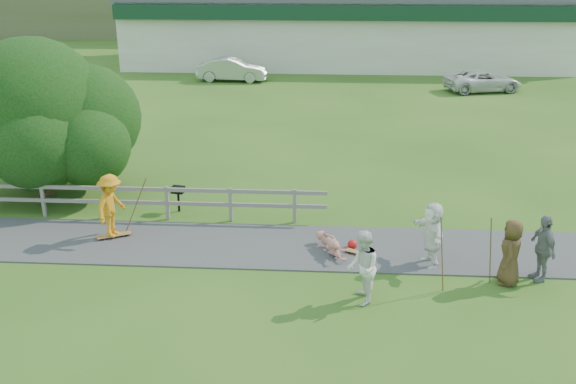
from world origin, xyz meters
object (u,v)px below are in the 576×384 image
at_px(spectator_b, 543,248).
at_px(bbq, 178,199).
at_px(spectator_c, 511,253).
at_px(tree, 39,137).
at_px(skater_rider, 111,209).
at_px(car_white, 483,81).
at_px(skater_fallen, 331,244).
at_px(car_silver, 232,70).
at_px(spectator_a, 362,268).
at_px(spectator_d, 432,234).

xyz_separation_m(spectator_b, bbq, (-10.28, 4.02, -0.46)).
xyz_separation_m(spectator_c, tree, (-14.45, 5.66, 1.17)).
xyz_separation_m(skater_rider, car_white, (15.60, 22.86, -0.29)).
bearing_deg(bbq, skater_fallen, -18.04).
bearing_deg(spectator_b, tree, -121.86).
bearing_deg(spectator_b, car_white, 158.59).
xyz_separation_m(skater_fallen, car_silver, (-6.60, 25.91, 0.48)).
bearing_deg(spectator_b, spectator_a, -85.04).
bearing_deg(spectator_a, skater_fallen, -169.27).
xyz_separation_m(skater_fallen, spectator_d, (2.66, -0.49, 0.61)).
relative_size(spectator_a, tree, 0.24).
bearing_deg(tree, car_silver, 81.14).
bearing_deg(car_silver, skater_rider, -176.01).
bearing_deg(tree, spectator_a, -32.56).
bearing_deg(spectator_a, car_silver, -170.33).
relative_size(spectator_d, car_silver, 0.39).
height_order(spectator_c, car_silver, spectator_c).
distance_m(spectator_d, car_white, 24.84).
bearing_deg(skater_rider, skater_fallen, -81.68).
relative_size(spectator_a, car_white, 0.39).
height_order(skater_rider, tree, tree).
height_order(spectator_b, tree, tree).
distance_m(car_white, bbq, 25.02).
distance_m(car_silver, tree, 22.00).
distance_m(spectator_b, car_white, 24.95).
bearing_deg(tree, bbq, -15.27).
relative_size(skater_rider, spectator_c, 1.09).
height_order(spectator_b, bbq, spectator_b).
bearing_deg(spectator_c, bbq, -95.46).
distance_m(spectator_a, spectator_c, 3.93).
height_order(spectator_a, spectator_d, spectator_a).
distance_m(spectator_b, tree, 16.27).
bearing_deg(spectator_a, spectator_b, 102.70).
bearing_deg(car_silver, car_white, -95.29).
height_order(spectator_c, spectator_d, spectator_d).
bearing_deg(spectator_b, spectator_d, -116.89).
xyz_separation_m(skater_fallen, spectator_a, (0.73, -2.63, 0.63)).
distance_m(spectator_a, spectator_d, 2.88).
bearing_deg(spectator_d, spectator_b, 61.83).
relative_size(skater_rider, spectator_a, 1.03).
relative_size(skater_rider, car_silver, 0.41).
xyz_separation_m(spectator_c, car_white, (4.74, 24.91, -0.22)).
distance_m(skater_rider, tree, 5.20).
bearing_deg(tree, skater_fallen, -22.88).
height_order(spectator_b, car_silver, spectator_b).
distance_m(skater_fallen, car_white, 25.21).
height_order(skater_fallen, car_white, car_white).
xyz_separation_m(skater_rider, spectator_b, (11.72, -1.79, -0.05)).
bearing_deg(spectator_c, spectator_d, -98.74).
relative_size(skater_fallen, spectator_c, 0.89).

